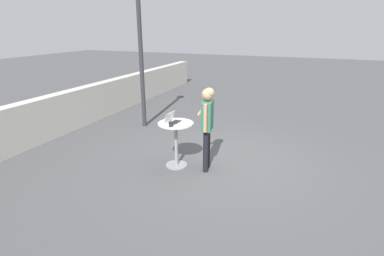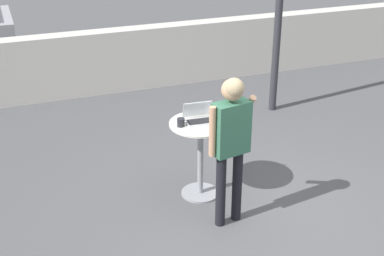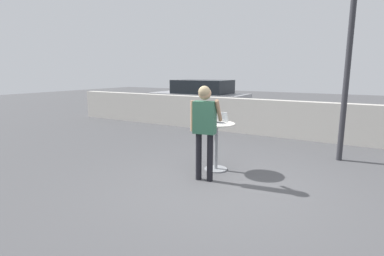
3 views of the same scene
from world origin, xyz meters
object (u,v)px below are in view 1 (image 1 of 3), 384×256
Objects in this scene: cafe_table at (176,137)px; laptop at (173,120)px; standing_person at (207,119)px; street_lamp at (140,34)px; coffee_mug at (171,124)px.

laptop reaches higher than cafe_table.
street_lamp is at bearing 53.09° from standing_person.
laptop is at bearing 96.29° from standing_person.
standing_person is at bearing -126.91° from street_lamp.
standing_person reaches higher than laptop.
street_lamp is at bearing 44.11° from cafe_table.
coffee_mug is at bearing -164.74° from laptop.
laptop is at bearing -136.66° from street_lamp.
standing_person reaches higher than cafe_table.
cafe_table is 0.56× the size of standing_person.
standing_person is 3.69m from street_lamp.
laptop is 0.09× the size of street_lamp.
cafe_table is 0.80m from standing_person.
laptop is at bearing 15.26° from coffee_mug.
laptop is (0.00, 0.06, 0.37)m from cafe_table.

